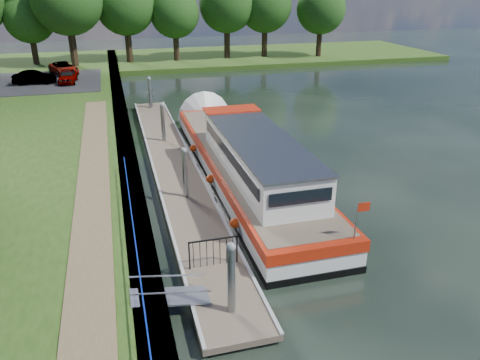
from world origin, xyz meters
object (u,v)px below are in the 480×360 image
object	(u,v)px
pontoon	(174,168)
car_d	(64,68)
car_a	(68,76)
barge	(242,158)
car_b	(34,77)

from	to	relation	value
pontoon	car_d	size ratio (longest dim) A/B	6.49
car_a	car_d	distance (m)	4.94
pontoon	barge	bearing A→B (deg)	-27.12
pontoon	car_a	size ratio (longest dim) A/B	7.76
pontoon	barge	size ratio (longest dim) A/B	1.42
pontoon	car_d	world-z (taller)	car_d
car_a	car_d	world-z (taller)	car_a
barge	car_d	size ratio (longest dim) A/B	4.58
pontoon	car_b	size ratio (longest dim) A/B	7.61
car_b	pontoon	bearing A→B (deg)	-157.25
car_d	pontoon	bearing A→B (deg)	-96.16
car_a	car_b	xyz separation A→B (m)	(-3.11, 0.23, -0.01)
pontoon	car_d	distance (m)	29.66
car_b	car_d	world-z (taller)	car_b
pontoon	car_b	xyz separation A→B (m)	(-10.17, 23.94, 1.30)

